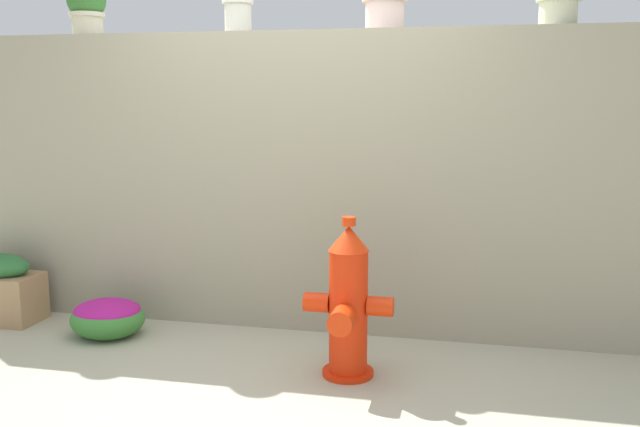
{
  "coord_description": "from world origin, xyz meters",
  "views": [
    {
      "loc": [
        1.14,
        -3.61,
        1.59
      ],
      "look_at": [
        0.14,
        0.86,
        0.82
      ],
      "focal_mm": 39.38,
      "sensor_mm": 36.0,
      "label": 1
    }
  ],
  "objects": [
    {
      "name": "ground_plane",
      "position": [
        0.0,
        0.0,
        0.0
      ],
      "size": [
        24.0,
        24.0,
        0.0
      ],
      "primitive_type": "plane",
      "color": "#A5A188"
    },
    {
      "name": "fire_hydrant",
      "position": [
        0.46,
        0.16,
        0.42
      ],
      "size": [
        0.51,
        0.42,
        0.93
      ],
      "color": "red",
      "rests_on": "ground"
    },
    {
      "name": "flower_bush_left",
      "position": [
        -1.23,
        0.47,
        0.13
      ],
      "size": [
        0.5,
        0.45,
        0.26
      ],
      "color": "#387B31",
      "rests_on": "ground"
    },
    {
      "name": "stone_wall",
      "position": [
        0.0,
        1.06,
        1.0
      ],
      "size": [
        5.88,
        0.4,
        2.01
      ],
      "primitive_type": "cube",
      "color": "gray",
      "rests_on": "ground"
    },
    {
      "name": "potted_plant_1",
      "position": [
        -1.6,
        1.05,
        2.24
      ],
      "size": [
        0.29,
        0.29,
        0.39
      ],
      "color": "beige",
      "rests_on": "stone_wall"
    }
  ]
}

